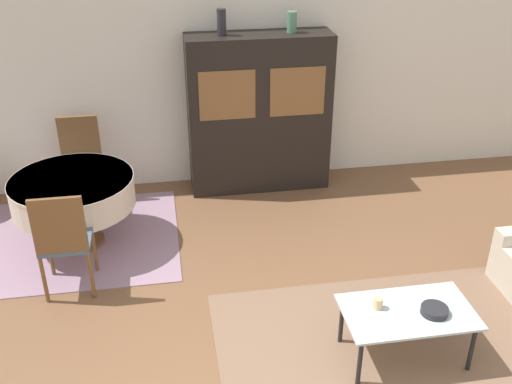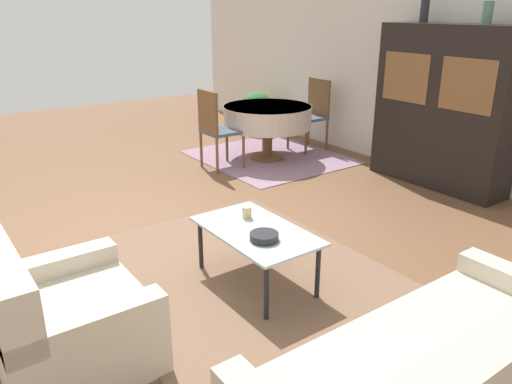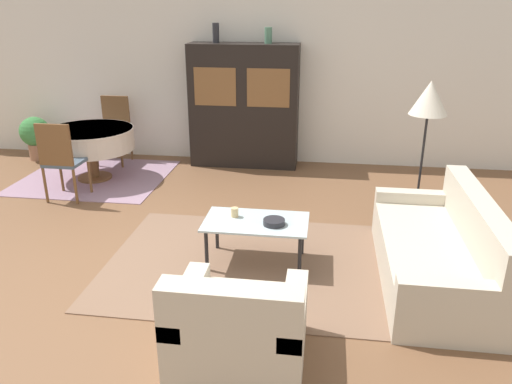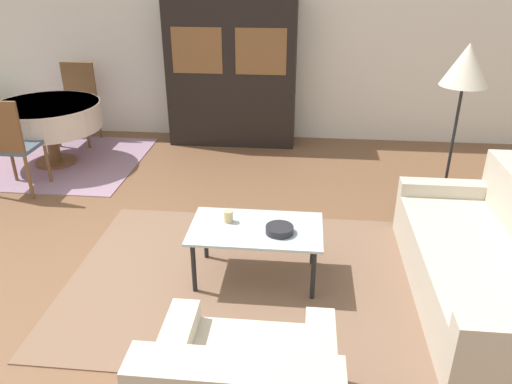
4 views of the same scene
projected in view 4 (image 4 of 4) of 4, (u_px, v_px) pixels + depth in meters
name	position (u px, v px, depth m)	size (l,w,h in m)	color
ground_plane	(101.00, 286.00, 3.84)	(14.00, 14.00, 0.00)	brown
wall_back	(192.00, 35.00, 6.51)	(10.00, 0.06, 2.70)	silver
area_rug	(249.00, 279.00, 3.92)	(2.79, 2.09, 0.01)	brown
dining_rug	(57.00, 161.00, 6.13)	(2.03, 1.81, 0.01)	gray
couch	(490.00, 267.00, 3.59)	(0.90, 2.01, 0.81)	beige
coffee_table	(256.00, 233.00, 3.78)	(1.00, 0.58, 0.44)	black
display_cabinet	(232.00, 73.00, 6.39)	(1.64, 0.47, 1.84)	black
dining_table	(48.00, 116.00, 5.83)	(1.22, 1.22, 0.73)	brown
dining_chair_near	(9.00, 141.00, 5.08)	(0.44, 0.44, 1.03)	brown
dining_chair_far	(78.00, 98.00, 6.58)	(0.44, 0.44, 1.03)	brown
floor_lamp	(466.00, 70.00, 4.40)	(0.42, 0.42, 1.62)	black
cup	(228.00, 216.00, 3.82)	(0.07, 0.07, 0.09)	tan
bowl	(279.00, 230.00, 3.68)	(0.21, 0.21, 0.05)	#232328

